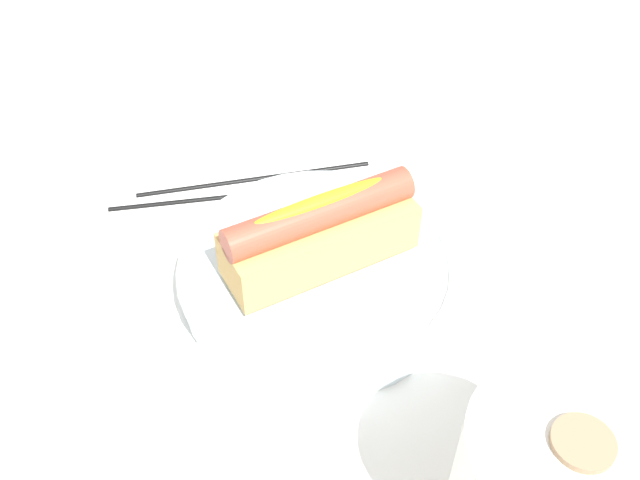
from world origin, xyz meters
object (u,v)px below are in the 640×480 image
chopstick_near (231,195)px  chopstick_far (255,178)px  serving_bowl (320,271)px  water_glass (79,374)px  hotdog_front (320,233)px

chopstick_near → chopstick_far: 0.03m
serving_bowl → water_glass: size_ratio=2.50×
hotdog_front → chopstick_far: hotdog_front is taller
water_glass → chopstick_far: 0.27m
chopstick_near → hotdog_front: bearing=117.9°
serving_bowl → chopstick_far: (-0.01, -0.15, -0.01)m
hotdog_front → chopstick_far: size_ratio=0.68×
serving_bowl → hotdog_front: hotdog_front is taller
chopstick_near → chopstick_far: bearing=-138.8°
serving_bowl → chopstick_near: (0.02, -0.13, -0.01)m
hotdog_front → chopstick_far: bearing=-93.9°
chopstick_near → serving_bowl: bearing=117.9°
hotdog_front → chopstick_near: 0.15m
water_glass → chopstick_far: bearing=-139.9°
serving_bowl → chopstick_far: serving_bowl is taller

